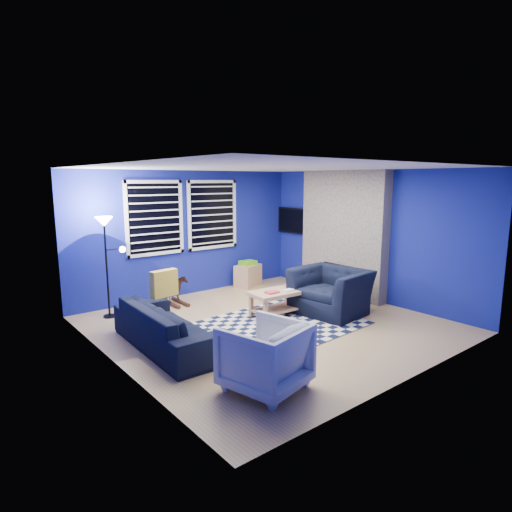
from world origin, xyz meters
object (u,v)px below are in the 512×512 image
at_px(armchair_bent, 265,356).
at_px(cabinet, 248,275).
at_px(tv, 294,221).
at_px(armchair_big, 331,291).
at_px(rocking_horse, 175,289).
at_px(floor_lamp, 106,235).
at_px(coffee_table, 277,298).
at_px(sofa, 169,326).

distance_m(armchair_bent, cabinet, 4.75).
relative_size(tv, armchair_big, 0.83).
distance_m(rocking_horse, cabinet, 1.96).
height_order(armchair_big, rocking_horse, armchair_big).
bearing_deg(cabinet, rocking_horse, 169.88).
bearing_deg(floor_lamp, rocking_horse, -2.19).
distance_m(tv, floor_lamp, 4.30).
xyz_separation_m(rocking_horse, cabinet, (1.94, 0.29, -0.04)).
distance_m(tv, armchair_big, 2.71).
distance_m(coffee_table, cabinet, 2.19).
height_order(sofa, rocking_horse, sofa).
bearing_deg(cabinet, armchair_bent, -143.93).
relative_size(rocking_horse, cabinet, 0.79).
xyz_separation_m(armchair_big, armchair_bent, (-2.68, -1.41, -0.01)).
bearing_deg(tv, rocking_horse, -179.34).
distance_m(tv, rocking_horse, 3.27).
height_order(tv, rocking_horse, tv).
distance_m(armchair_big, coffee_table, 0.97).
relative_size(coffee_table, cabinet, 1.45).
bearing_deg(sofa, armchair_bent, -170.00).
xyz_separation_m(sofa, rocking_horse, (1.07, 1.80, -0.02)).
bearing_deg(armchair_big, tv, 144.30).
relative_size(armchair_big, floor_lamp, 0.70).
bearing_deg(floor_lamp, armchair_bent, -83.57).
bearing_deg(coffee_table, floor_lamp, 142.07).
distance_m(sofa, coffee_table, 2.10).
bearing_deg(armchair_big, floor_lamp, -132.67).
distance_m(sofa, rocking_horse, 2.09).
height_order(rocking_horse, coffee_table, rocking_horse).
relative_size(sofa, floor_lamp, 1.24).
distance_m(armchair_bent, rocking_horse, 3.67).
bearing_deg(armchair_bent, coffee_table, -147.73).
bearing_deg(sofa, rocking_horse, -28.81).
bearing_deg(rocking_horse, floor_lamp, 62.93).
bearing_deg(rocking_horse, tv, -114.22).
xyz_separation_m(armchair_big, cabinet, (0.07, 2.46, -0.14)).
xyz_separation_m(armchair_big, coffee_table, (-0.84, 0.47, -0.07)).
xyz_separation_m(coffee_table, cabinet, (0.91, 1.99, -0.07)).
distance_m(armchair_big, cabinet, 2.46).
xyz_separation_m(sofa, floor_lamp, (-0.15, 1.85, 1.10)).
xyz_separation_m(armchair_bent, rocking_horse, (0.81, 3.58, -0.09)).
relative_size(tv, rocking_horse, 1.91).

